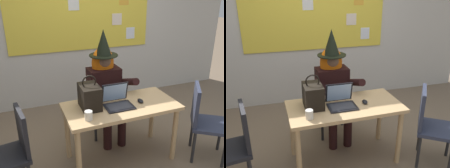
# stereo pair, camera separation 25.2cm
# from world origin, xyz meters

# --- Properties ---
(ground_plane) EXTENTS (24.00, 24.00, 0.00)m
(ground_plane) POSITION_xyz_m (0.00, 0.00, 0.00)
(ground_plane) COLOR #75604C
(wall_back_bulletin) EXTENTS (5.81, 2.01, 2.77)m
(wall_back_bulletin) POSITION_xyz_m (-0.00, 1.81, 1.40)
(wall_back_bulletin) COLOR beige
(wall_back_bulletin) RESTS_ON ground
(desk_main) EXTENTS (1.29, 0.66, 0.73)m
(desk_main) POSITION_xyz_m (-0.05, -0.01, 0.62)
(desk_main) COLOR tan
(desk_main) RESTS_ON ground
(chair_at_desk) EXTENTS (0.46, 0.46, 0.90)m
(chair_at_desk) POSITION_xyz_m (-0.03, 0.67, 0.50)
(chair_at_desk) COLOR #4C1E19
(chair_at_desk) RESTS_ON ground
(person_costumed) EXTENTS (0.60, 0.65, 1.48)m
(person_costumed) POSITION_xyz_m (-0.03, 0.54, 0.80)
(person_costumed) COLOR black
(person_costumed) RESTS_ON ground
(laptop) EXTENTS (0.32, 0.28, 0.24)m
(laptop) POSITION_xyz_m (-0.09, -0.01, 0.78)
(laptop) COLOR black
(laptop) RESTS_ON desk_main
(computer_mouse) EXTENTS (0.07, 0.11, 0.03)m
(computer_mouse) POSITION_xyz_m (0.19, -0.03, 0.74)
(computer_mouse) COLOR black
(computer_mouse) RESTS_ON desk_main
(handbag) EXTENTS (0.20, 0.30, 0.38)m
(handbag) POSITION_xyz_m (-0.39, 0.05, 0.86)
(handbag) COLOR black
(handbag) RESTS_ON desk_main
(coffee_mug) EXTENTS (0.08, 0.08, 0.09)m
(coffee_mug) POSITION_xyz_m (-0.48, -0.20, 0.77)
(coffee_mug) COLOR silver
(coffee_mug) RESTS_ON desk_main
(chair_spare_by_window) EXTENTS (0.48, 0.48, 0.89)m
(chair_spare_by_window) POSITION_xyz_m (-1.22, -0.08, 0.49)
(chair_spare_by_window) COLOR black
(chair_spare_by_window) RESTS_ON ground
(chair_extra_corner) EXTENTS (0.58, 0.58, 0.92)m
(chair_extra_corner) POSITION_xyz_m (0.88, -0.32, 0.52)
(chair_extra_corner) COLOR #2D3347
(chair_extra_corner) RESTS_ON ground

